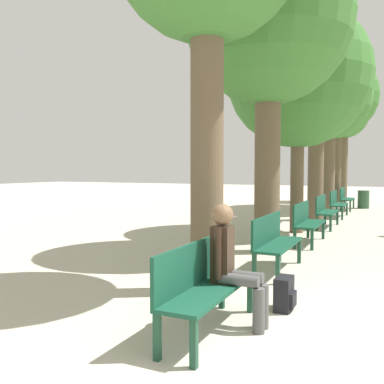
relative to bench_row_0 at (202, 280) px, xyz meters
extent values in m
cube|color=#144733|center=(0.09, 0.00, -0.09)|extent=(0.44, 1.65, 0.04)
cube|color=#144733|center=(-0.11, 0.00, 0.16)|extent=(0.04, 1.65, 0.45)
cube|color=#19422D|center=(0.27, -0.78, -0.32)|extent=(0.06, 0.06, 0.43)
cube|color=#19422D|center=(0.27, 0.78, -0.32)|extent=(0.06, 0.06, 0.43)
cube|color=#19422D|center=(-0.08, -0.78, -0.32)|extent=(0.06, 0.06, 0.43)
cube|color=#19422D|center=(-0.08, 0.78, -0.32)|extent=(0.06, 0.06, 0.43)
cube|color=#144733|center=(0.09, 2.89, -0.09)|extent=(0.44, 1.65, 0.04)
cube|color=#144733|center=(-0.11, 2.89, 0.16)|extent=(0.04, 1.65, 0.45)
cube|color=#19422D|center=(0.27, 2.11, -0.32)|extent=(0.06, 0.06, 0.43)
cube|color=#19422D|center=(0.27, 3.68, -0.32)|extent=(0.06, 0.06, 0.43)
cube|color=#19422D|center=(-0.08, 2.11, -0.32)|extent=(0.06, 0.06, 0.43)
cube|color=#19422D|center=(-0.08, 3.68, -0.32)|extent=(0.06, 0.06, 0.43)
cube|color=#144733|center=(0.09, 5.79, -0.09)|extent=(0.44, 1.65, 0.04)
cube|color=#144733|center=(-0.11, 5.79, 0.16)|extent=(0.04, 1.65, 0.45)
cube|color=#19422D|center=(0.27, 5.01, -0.32)|extent=(0.06, 0.06, 0.43)
cube|color=#19422D|center=(0.27, 6.57, -0.32)|extent=(0.06, 0.06, 0.43)
cube|color=#19422D|center=(-0.08, 5.01, -0.32)|extent=(0.06, 0.06, 0.43)
cube|color=#19422D|center=(-0.08, 6.57, -0.32)|extent=(0.06, 0.06, 0.43)
cube|color=#144733|center=(0.09, 8.68, -0.09)|extent=(0.44, 1.65, 0.04)
cube|color=#144733|center=(-0.11, 8.68, 0.16)|extent=(0.04, 1.65, 0.45)
cube|color=#19422D|center=(0.27, 7.90, -0.32)|extent=(0.06, 0.06, 0.43)
cube|color=#19422D|center=(0.27, 9.47, -0.32)|extent=(0.06, 0.06, 0.43)
cube|color=#19422D|center=(-0.08, 7.90, -0.32)|extent=(0.06, 0.06, 0.43)
cube|color=#19422D|center=(-0.08, 9.47, -0.32)|extent=(0.06, 0.06, 0.43)
cube|color=#144733|center=(0.09, 11.58, -0.09)|extent=(0.44, 1.65, 0.04)
cube|color=#144733|center=(-0.11, 11.58, 0.16)|extent=(0.04, 1.65, 0.45)
cube|color=#19422D|center=(0.27, 10.80, -0.32)|extent=(0.06, 0.06, 0.43)
cube|color=#19422D|center=(0.27, 12.36, -0.32)|extent=(0.06, 0.06, 0.43)
cube|color=#19422D|center=(-0.08, 10.80, -0.32)|extent=(0.06, 0.06, 0.43)
cube|color=#19422D|center=(-0.08, 12.36, -0.32)|extent=(0.06, 0.06, 0.43)
cube|color=#144733|center=(0.09, 14.47, -0.09)|extent=(0.44, 1.65, 0.04)
cube|color=#144733|center=(-0.11, 14.47, 0.16)|extent=(0.04, 1.65, 0.45)
cube|color=#19422D|center=(0.27, 13.69, -0.32)|extent=(0.06, 0.06, 0.43)
cube|color=#19422D|center=(0.27, 15.25, -0.32)|extent=(0.06, 0.06, 0.43)
cube|color=#19422D|center=(-0.08, 13.69, -0.32)|extent=(0.06, 0.06, 0.43)
cube|color=#19422D|center=(-0.08, 15.25, -0.32)|extent=(0.06, 0.06, 0.43)
cylinder|color=brown|center=(-0.53, 1.36, 1.45)|extent=(0.45, 0.45, 3.97)
cylinder|color=brown|center=(-0.53, 4.44, 1.31)|extent=(0.51, 0.51, 3.69)
sphere|color=#38702D|center=(-0.53, 4.44, 4.06)|extent=(3.30, 3.30, 3.30)
cylinder|color=brown|center=(-0.53, 7.39, 1.00)|extent=(0.35, 0.35, 3.07)
sphere|color=#38702D|center=(-0.53, 7.39, 3.56)|extent=(3.72, 3.72, 3.72)
cylinder|color=brown|center=(-0.53, 10.38, 1.30)|extent=(0.51, 0.51, 3.67)
sphere|color=#38702D|center=(-0.53, 10.38, 3.80)|extent=(2.43, 2.43, 2.43)
cylinder|color=brown|center=(-0.53, 13.20, 1.23)|extent=(0.55, 0.55, 3.52)
sphere|color=#38702D|center=(-0.53, 13.20, 3.86)|extent=(3.18, 3.18, 3.18)
cylinder|color=brown|center=(-0.53, 15.63, 1.41)|extent=(0.47, 0.47, 3.88)
sphere|color=#38702D|center=(-0.53, 15.63, 4.31)|extent=(3.49, 3.49, 3.49)
cylinder|color=brown|center=(-0.53, 18.88, 1.35)|extent=(0.41, 0.41, 3.77)
sphere|color=#38702D|center=(-0.53, 18.88, 3.89)|extent=(2.40, 2.40, 2.40)
cylinder|color=#4C4C4C|center=(0.33, 0.20, -0.01)|extent=(0.43, 0.12, 0.12)
cylinder|color=#4C4C4C|center=(0.54, 0.20, -0.30)|extent=(0.12, 0.12, 0.47)
cylinder|color=#4C4C4C|center=(0.33, 0.35, -0.01)|extent=(0.43, 0.12, 0.12)
cylinder|color=#4C4C4C|center=(0.54, 0.35, -0.30)|extent=(0.12, 0.12, 0.47)
cube|color=black|center=(0.11, 0.28, 0.23)|extent=(0.20, 0.23, 0.61)
cylinder|color=black|center=(0.11, 0.15, 0.26)|extent=(0.09, 0.09, 0.55)
cylinder|color=black|center=(0.11, 0.40, 0.26)|extent=(0.09, 0.09, 0.55)
sphere|color=brown|center=(0.11, 0.28, 0.66)|extent=(0.23, 0.23, 0.23)
cube|color=black|center=(0.61, 1.03, -0.34)|extent=(0.18, 0.34, 0.40)
cube|color=black|center=(0.72, 1.03, -0.40)|extent=(0.04, 0.24, 0.18)
cylinder|color=#2D5138|center=(0.64, 15.58, -0.15)|extent=(0.47, 0.47, 0.76)
camera|label=1|loc=(1.75, -3.97, 1.15)|focal=40.00mm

